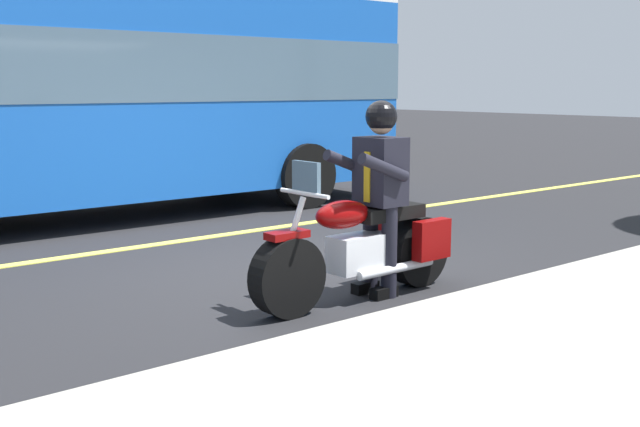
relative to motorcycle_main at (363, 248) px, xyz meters
The scene contains 5 objects.
ground_plane 1.34m from the motorcycle_main, 90.90° to the right, with size 80.00×80.00×0.00m, color black.
lane_center_stripe 3.29m from the motorcycle_main, 90.35° to the right, with size 60.00×0.16×0.01m, color #E5DB4C.
motorcycle_main is the anchor object (origin of this frame).
rider_main 0.61m from the motorcycle_main, behind, with size 0.63×0.55×1.74m.
bus_near 5.79m from the motorcycle_main, 81.63° to the right, with size 11.05×2.70×3.30m.
Camera 1 is at (4.48, 6.11, 1.86)m, focal length 42.96 mm.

